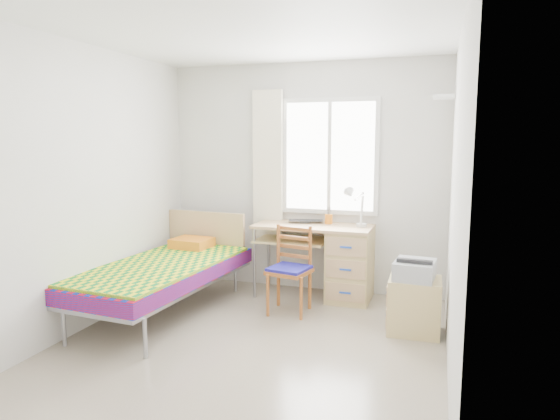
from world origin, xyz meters
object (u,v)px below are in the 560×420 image
object	(u,v)px
chair	(291,264)
printer	(415,269)
bed	(166,270)
desk	(344,260)
cabinet	(414,305)

from	to	relation	value
chair	printer	xyz separation A→B (m)	(1.21, -0.21, 0.09)
bed	printer	distance (m)	2.42
desk	cabinet	xyz separation A→B (m)	(0.79, -0.76, -0.19)
cabinet	printer	size ratio (longest dim) A/B	1.18
desk	printer	world-z (taller)	desk
chair	cabinet	world-z (taller)	chair
cabinet	chair	bearing A→B (deg)	169.82
desk	cabinet	size ratio (longest dim) A/B	2.59
bed	desk	world-z (taller)	bed
desk	cabinet	bearing A→B (deg)	-43.32
printer	bed	bearing A→B (deg)	-169.72
desk	chair	xyz separation A→B (m)	(-0.43, -0.56, 0.06)
bed	cabinet	world-z (taller)	bed
bed	desk	xyz separation A→B (m)	(1.63, 0.98, -0.00)
bed	cabinet	size ratio (longest dim) A/B	4.31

